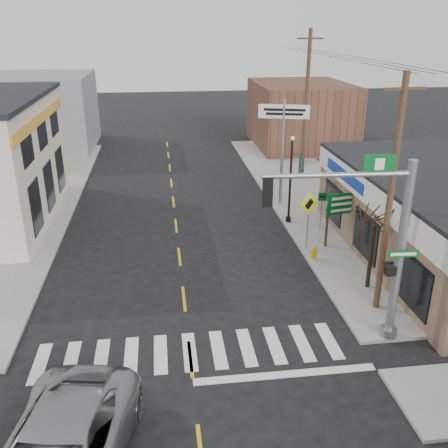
{
  "coord_description": "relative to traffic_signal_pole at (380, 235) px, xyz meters",
  "views": [
    {
      "loc": [
        -0.67,
        -13.94,
        10.6
      ],
      "look_at": [
        1.81,
        5.06,
        2.8
      ],
      "focal_mm": 40.0,
      "sensor_mm": 36.0,
      "label": 1
    }
  ],
  "objects": [
    {
      "name": "fire_hydrant",
      "position": [
        -0.03,
        6.37,
        -3.6
      ],
      "size": [
        0.21,
        0.21,
        0.68
      ],
      "rotation": [
        0.0,
        0.0,
        -0.26
      ],
      "color": "#C39508",
      "rests_on": "sidewalk_right"
    },
    {
      "name": "guide_sign",
      "position": [
        1.69,
        7.73,
        -2.04
      ],
      "size": [
        1.71,
        0.14,
        3.0
      ],
      "rotation": [
        0.0,
        0.0,
        0.2
      ],
      "color": "#4A3422",
      "rests_on": "sidewalk_right"
    },
    {
      "name": "bare_tree",
      "position": [
        1.46,
        3.52,
        -0.61
      ],
      "size": [
        2.13,
        2.13,
        4.26
      ],
      "rotation": [
        0.0,
        0.0,
        -0.24
      ],
      "color": "black",
      "rests_on": "sidewalk_right"
    },
    {
      "name": "traffic_signal_pole",
      "position": [
        0.0,
        0.0,
        0.0
      ],
      "size": [
        5.27,
        0.39,
        6.67
      ],
      "rotation": [
        0.0,
        0.0,
        -0.05
      ],
      "color": "gray",
      "rests_on": "sidewalk_right"
    },
    {
      "name": "crosswalk",
      "position": [
        -6.33,
        0.14,
        -4.09
      ],
      "size": [
        11.0,
        2.2,
        0.01
      ],
      "primitive_type": "cube",
      "color": "silver",
      "rests_on": "ground"
    },
    {
      "name": "utility_pole_far",
      "position": [
        3.17,
        19.81,
        1.21
      ],
      "size": [
        1.76,
        0.26,
        10.09
      ],
      "rotation": [
        0.0,
        0.0,
        -0.09
      ],
      "color": "#45271B",
      "rests_on": "sidewalk_right"
    },
    {
      "name": "bldg_distant_right",
      "position": [
        5.67,
        29.74,
        -1.3
      ],
      "size": [
        8.0,
        10.0,
        5.6
      ],
      "primitive_type": "cube",
      "color": "brown",
      "rests_on": "ground"
    },
    {
      "name": "utility_pole_near",
      "position": [
        1.17,
        1.93,
        0.64
      ],
      "size": [
        1.56,
        0.23,
        8.98
      ],
      "rotation": [
        0.0,
        0.0,
        0.1
      ],
      "color": "#4D3C26",
      "rests_on": "sidewalk_right"
    },
    {
      "name": "sidewalk_right",
      "position": [
        2.67,
        12.74,
        -4.03
      ],
      "size": [
        6.0,
        38.0,
        0.13
      ],
      "primitive_type": "cube",
      "color": "gray",
      "rests_on": "ground"
    },
    {
      "name": "ped_crossing_sign",
      "position": [
        -0.03,
        7.6,
        -1.98
      ],
      "size": [
        1.13,
        0.08,
        2.92
      ],
      "rotation": [
        0.0,
        0.0,
        0.42
      ],
      "color": "gray",
      "rests_on": "sidewalk_right"
    },
    {
      "name": "ground",
      "position": [
        -6.33,
        -0.26,
        -4.1
      ],
      "size": [
        140.0,
        140.0,
        0.0
      ],
      "primitive_type": "plane",
      "color": "black",
      "rests_on": "ground"
    },
    {
      "name": "sidewalk_left",
      "position": [
        -15.33,
        12.74,
        -4.03
      ],
      "size": [
        6.0,
        38.0,
        0.13
      ],
      "primitive_type": "cube",
      "color": "gray",
      "rests_on": "ground"
    },
    {
      "name": "lamp_post",
      "position": [
        0.03,
        11.22,
        -1.14
      ],
      "size": [
        0.63,
        0.5,
        4.86
      ],
      "rotation": [
        0.0,
        0.0,
        0.32
      ],
      "color": "black",
      "rests_on": "sidewalk_right"
    },
    {
      "name": "bldg_distant_left",
      "position": [
        -17.33,
        31.74,
        -0.9
      ],
      "size": [
        9.0,
        10.0,
        6.4
      ],
      "primitive_type": "cube",
      "color": "gray",
      "rests_on": "ground"
    },
    {
      "name": "dance_center_sign",
      "position": [
        0.22,
        14.29,
        0.82
      ],
      "size": [
        2.97,
        0.19,
        6.3
      ],
      "rotation": [
        0.0,
        0.0,
        -0.27
      ],
      "color": "gray",
      "rests_on": "sidewalk_right"
    },
    {
      "name": "shrub_back",
      "position": [
        4.58,
        8.77,
        -3.5
      ],
      "size": [
        1.23,
        1.23,
        0.92
      ],
      "primitive_type": "ellipsoid",
      "color": "black",
      "rests_on": "sidewalk_right"
    },
    {
      "name": "shrub_front",
      "position": [
        4.17,
        3.49,
        -3.45
      ],
      "size": [
        1.37,
        1.37,
        1.03
      ],
      "primitive_type": "ellipsoid",
      "color": "#173A15",
      "rests_on": "sidewalk_right"
    },
    {
      "name": "center_line",
      "position": [
        -6.33,
        7.74,
        -4.09
      ],
      "size": [
        0.12,
        56.0,
        0.01
      ],
      "primitive_type": "cube",
      "color": "gold",
      "rests_on": "ground"
    }
  ]
}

